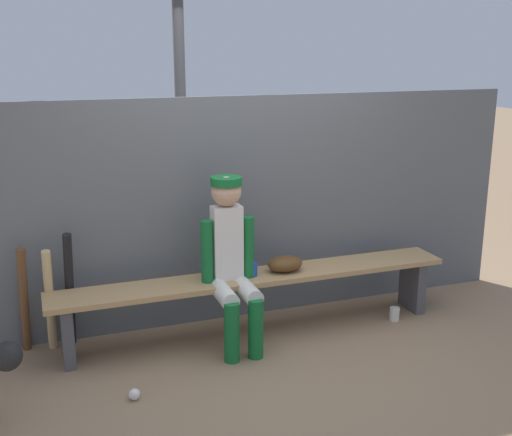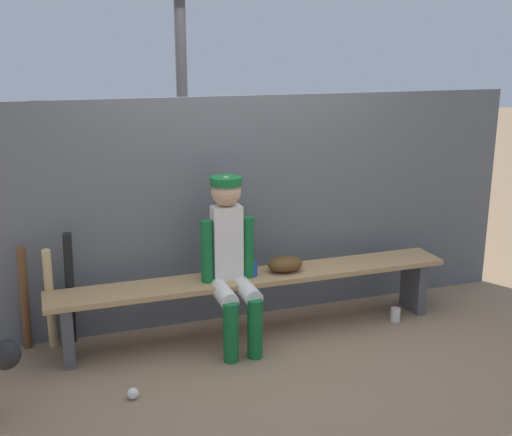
% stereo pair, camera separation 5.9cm
% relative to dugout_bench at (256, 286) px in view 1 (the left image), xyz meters
% --- Properties ---
extents(ground_plane, '(30.00, 30.00, 0.00)m').
position_rel_dugout_bench_xyz_m(ground_plane, '(0.00, 0.00, -0.39)').
color(ground_plane, '#937556').
extents(chainlink_fence, '(4.83, 0.03, 1.81)m').
position_rel_dugout_bench_xyz_m(chainlink_fence, '(0.00, 0.38, 0.52)').
color(chainlink_fence, '#595E63').
rests_on(chainlink_fence, ground_plane).
extents(dugout_bench, '(3.13, 0.36, 0.48)m').
position_rel_dugout_bench_xyz_m(dugout_bench, '(0.00, 0.00, 0.00)').
color(dugout_bench, tan).
rests_on(dugout_bench, ground_plane).
extents(player_seated, '(0.41, 0.55, 1.27)m').
position_rel_dugout_bench_xyz_m(player_seated, '(-0.23, -0.11, 0.30)').
color(player_seated, silver).
rests_on(player_seated, ground_plane).
extents(baseball_glove, '(0.28, 0.20, 0.12)m').
position_rel_dugout_bench_xyz_m(baseball_glove, '(0.24, 0.00, 0.16)').
color(baseball_glove, '#593819').
rests_on(baseball_glove, dugout_bench).
extents(bat_aluminum_black, '(0.08, 0.24, 0.91)m').
position_rel_dugout_bench_xyz_m(bat_aluminum_black, '(-1.36, 0.23, 0.07)').
color(bat_aluminum_black, black).
rests_on(bat_aluminum_black, ground_plane).
extents(bat_wood_natural, '(0.07, 0.20, 0.80)m').
position_rel_dugout_bench_xyz_m(bat_wood_natural, '(-1.51, 0.21, 0.01)').
color(bat_wood_natural, tan).
rests_on(bat_wood_natural, ground_plane).
extents(bat_wood_dark, '(0.10, 0.20, 0.82)m').
position_rel_dugout_bench_xyz_m(bat_wood_dark, '(-1.68, 0.26, 0.02)').
color(bat_wood_dark, brown).
rests_on(bat_wood_dark, ground_plane).
extents(baseball, '(0.07, 0.07, 0.07)m').
position_rel_dugout_bench_xyz_m(baseball, '(-1.06, -0.66, -0.35)').
color(baseball, white).
rests_on(baseball, ground_plane).
extents(cup_on_ground, '(0.08, 0.08, 0.11)m').
position_rel_dugout_bench_xyz_m(cup_on_ground, '(1.15, -0.16, -0.33)').
color(cup_on_ground, silver).
rests_on(cup_on_ground, ground_plane).
extents(cup_on_bench, '(0.08, 0.08, 0.11)m').
position_rel_dugout_bench_xyz_m(cup_on_bench, '(-0.04, -0.01, 0.15)').
color(cup_on_bench, '#1E47AD').
rests_on(cup_on_bench, dugout_bench).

